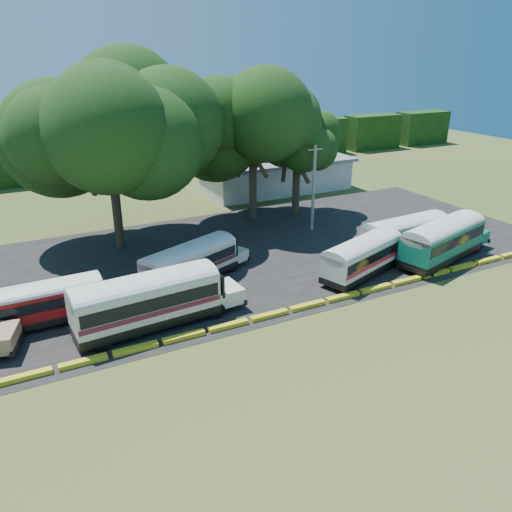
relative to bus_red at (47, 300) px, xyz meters
name	(u,v)px	position (x,y,z in m)	size (l,w,h in m)	color
ground	(256,329)	(11.62, -6.79, -1.68)	(160.00, 160.00, 0.00)	#2E4316
asphalt_strip	(203,261)	(12.62, 5.21, -1.67)	(64.00, 24.00, 0.02)	black
curb	(249,320)	(11.62, -5.79, -1.53)	(53.70, 0.45, 0.30)	yellow
terminal_building	(276,174)	(29.62, 23.21, 0.35)	(19.00, 9.00, 4.00)	silver
treeline_backdrop	(103,155)	(11.62, 41.21, 1.32)	(130.00, 4.00, 6.00)	black
bus_red	(47,300)	(0.00, 0.00, 0.00)	(8.99, 2.47, 2.93)	black
bus_cream_west	(150,298)	(5.79, -3.45, 0.40)	(11.39, 3.62, 3.68)	black
bus_cream_east	(192,261)	(10.48, 1.76, 0.11)	(9.77, 5.92, 3.16)	black
bus_white_red	(363,255)	(22.89, -3.17, 0.10)	(9.81, 5.36, 3.15)	black
bus_white_blue	(407,232)	(29.48, -0.87, 0.16)	(10.06, 3.07, 3.26)	black
bus_teal	(444,238)	(30.77, -3.81, 0.40)	(11.34, 5.51, 3.62)	black
tree_west	(107,120)	(7.22, 11.79, 9.53)	(13.03, 13.03, 16.02)	#312418
tree_center	(253,119)	(21.83, 14.08, 8.56)	(12.18, 12.18, 14.74)	#312418
tree_east	(298,138)	(26.74, 13.45, 6.47)	(7.00, 7.00, 10.82)	#312418
utility_pole	(314,188)	(25.33, 7.93, 2.62)	(1.60, 0.30, 8.39)	gray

